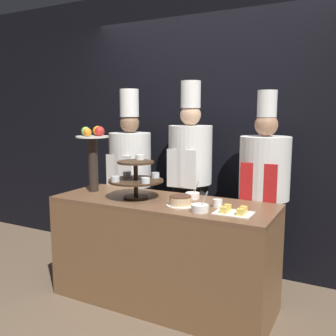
{
  "coord_description": "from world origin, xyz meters",
  "views": [
    {
      "loc": [
        1.41,
        -2.24,
        1.58
      ],
      "look_at": [
        0.0,
        0.43,
        1.11
      ],
      "focal_mm": 40.0,
      "sensor_mm": 36.0,
      "label": 1
    }
  ],
  "objects": [
    {
      "name": "chef_center_left",
      "position": [
        0.0,
        0.86,
        1.0
      ],
      "size": [
        0.4,
        0.4,
        1.84
      ],
      "color": "#38332D",
      "rests_on": "ground_plane"
    },
    {
      "name": "cake_round",
      "position": [
        0.2,
        0.24,
        0.9
      ],
      "size": [
        0.21,
        0.21,
        0.08
      ],
      "color": "white",
      "rests_on": "buffet_counter"
    },
    {
      "name": "cake_square_tray",
      "position": [
        0.63,
        0.22,
        0.88
      ],
      "size": [
        0.26,
        0.19,
        0.05
      ],
      "color": "white",
      "rests_on": "buffet_counter"
    },
    {
      "name": "chef_left",
      "position": [
        -0.66,
        0.86,
        0.95
      ],
      "size": [
        0.42,
        0.42,
        1.79
      ],
      "color": "black",
      "rests_on": "ground_plane"
    },
    {
      "name": "serving_bowl_far",
      "position": [
        0.19,
        0.5,
        0.89
      ],
      "size": [
        0.12,
        0.12,
        0.15
      ],
      "color": "white",
      "rests_on": "buffet_counter"
    },
    {
      "name": "cup_white",
      "position": [
        0.47,
        0.33,
        0.89
      ],
      "size": [
        0.07,
        0.07,
        0.06
      ],
      "color": "white",
      "rests_on": "buffet_counter"
    },
    {
      "name": "chef_center_right",
      "position": [
        0.68,
        0.86,
        0.93
      ],
      "size": [
        0.42,
        0.42,
        1.74
      ],
      "color": "black",
      "rests_on": "ground_plane"
    },
    {
      "name": "fruit_pedestal",
      "position": [
        -0.71,
        0.35,
        1.24
      ],
      "size": [
        0.29,
        0.29,
        0.58
      ],
      "color": "#2D231E",
      "rests_on": "buffet_counter"
    },
    {
      "name": "tiered_stand",
      "position": [
        -0.23,
        0.3,
        1.04
      ],
      "size": [
        0.45,
        0.45,
        0.35
      ],
      "color": "#3D2819",
      "rests_on": "buffet_counter"
    },
    {
      "name": "wall_back",
      "position": [
        0.0,
        1.25,
        1.4
      ],
      "size": [
        10.0,
        0.06,
        2.8
      ],
      "color": "black",
      "rests_on": "ground_plane"
    },
    {
      "name": "buffet_counter",
      "position": [
        0.0,
        0.33,
        0.43
      ],
      "size": [
        1.81,
        0.65,
        0.86
      ],
      "color": "brown",
      "rests_on": "ground_plane"
    },
    {
      "name": "ground_plane",
      "position": [
        0.0,
        0.0,
        0.0
      ],
      "size": [
        14.0,
        14.0,
        0.0
      ],
      "primitive_type": "plane",
      "color": "brown"
    },
    {
      "name": "serving_bowl_near",
      "position": [
        0.4,
        0.15,
        0.89
      ],
      "size": [
        0.13,
        0.13,
        0.15
      ],
      "color": "white",
      "rests_on": "buffet_counter"
    }
  ]
}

